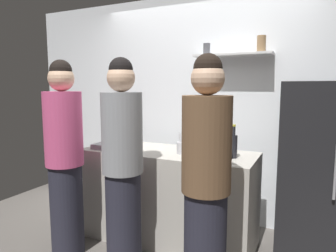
% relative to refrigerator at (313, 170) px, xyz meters
% --- Properties ---
extents(back_wall_assembly, '(4.80, 0.32, 2.60)m').
position_rel_refrigerator_xyz_m(back_wall_assembly, '(-1.19, 0.40, 0.50)').
color(back_wall_assembly, white).
rests_on(back_wall_assembly, ground).
extents(refrigerator, '(0.57, 0.63, 1.60)m').
position_rel_refrigerator_xyz_m(refrigerator, '(0.00, 0.00, 0.00)').
color(refrigerator, black).
rests_on(refrigerator, ground).
extents(counter, '(1.72, 0.67, 0.92)m').
position_rel_refrigerator_xyz_m(counter, '(-1.31, -0.33, -0.34)').
color(counter, '#B7B2A8').
rests_on(counter, ground).
extents(baking_pan, '(0.34, 0.24, 0.05)m').
position_rel_refrigerator_xyz_m(baking_pan, '(-1.89, -0.48, 0.15)').
color(baking_pan, gray).
rests_on(baking_pan, counter).
extents(utensil_holder, '(0.12, 0.12, 0.22)m').
position_rel_refrigerator_xyz_m(utensil_holder, '(-1.13, -0.38, 0.18)').
color(utensil_holder, '#B2B2B7').
rests_on(utensil_holder, counter).
extents(wine_bottle_dark_glass, '(0.07, 0.07, 0.30)m').
position_rel_refrigerator_xyz_m(wine_bottle_dark_glass, '(-0.66, -0.35, 0.24)').
color(wine_bottle_dark_glass, black).
rests_on(wine_bottle_dark_glass, counter).
extents(wine_bottle_green_glass, '(0.08, 0.08, 0.31)m').
position_rel_refrigerator_xyz_m(wine_bottle_green_glass, '(-0.84, -0.28, 0.24)').
color(wine_bottle_green_glass, '#19471E').
rests_on(wine_bottle_green_glass, counter).
extents(wine_bottle_pale_glass, '(0.08, 0.08, 0.33)m').
position_rel_refrigerator_xyz_m(wine_bottle_pale_glass, '(-0.69, -0.50, 0.25)').
color(wine_bottle_pale_glass, '#B2BFB2').
rests_on(wine_bottle_pale_glass, counter).
extents(wine_bottle_amber_glass, '(0.08, 0.08, 0.31)m').
position_rel_refrigerator_xyz_m(wine_bottle_amber_glass, '(-2.02, -0.14, 0.24)').
color(wine_bottle_amber_glass, '#472814').
rests_on(wine_bottle_amber_glass, counter).
extents(water_bottle_plastic, '(0.08, 0.08, 0.22)m').
position_rel_refrigerator_xyz_m(water_bottle_plastic, '(-1.85, -0.24, 0.22)').
color(water_bottle_plastic, silver).
rests_on(water_bottle_plastic, counter).
extents(person_grey_hoodie, '(0.34, 0.34, 1.79)m').
position_rel_refrigerator_xyz_m(person_grey_hoodie, '(-1.44, -0.94, 0.10)').
color(person_grey_hoodie, '#262633').
rests_on(person_grey_hoodie, ground).
extents(person_brown_jacket, '(0.34, 0.34, 1.77)m').
position_rel_refrigerator_xyz_m(person_brown_jacket, '(-0.67, -1.06, 0.09)').
color(person_brown_jacket, '#262633').
rests_on(person_brown_jacket, ground).
extents(person_pink_top, '(0.34, 0.34, 1.79)m').
position_rel_refrigerator_xyz_m(person_pink_top, '(-2.06, -0.96, 0.10)').
color(person_pink_top, '#262633').
rests_on(person_pink_top, ground).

